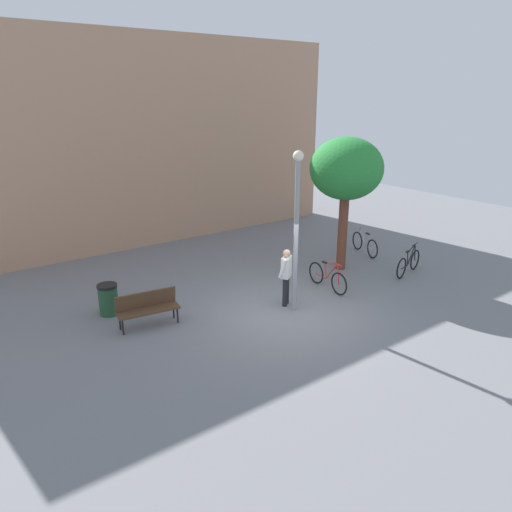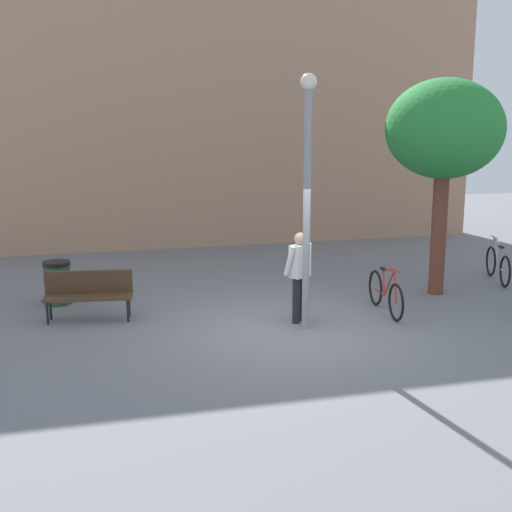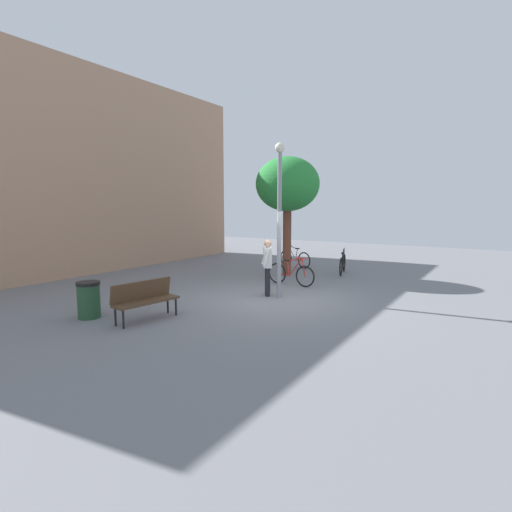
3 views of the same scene
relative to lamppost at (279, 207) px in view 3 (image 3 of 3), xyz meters
name	(u,v)px [view 3 (image 3 of 3)]	position (x,y,z in m)	size (l,w,h in m)	color
ground_plane	(275,299)	(-0.29, -0.03, -2.63)	(36.00, 36.00, 0.00)	slate
building_facade	(75,172)	(-0.29, 8.98, 1.35)	(16.72, 2.00, 7.95)	tan
lamppost	(279,207)	(0.00, 0.00, 0.00)	(0.28, 0.28, 4.42)	gray
person_by_lamppost	(267,264)	(0.02, 0.40, -1.66)	(0.61, 0.53, 1.67)	#232328
park_bench	(145,297)	(-3.71, 1.54, -2.08)	(1.65, 0.69, 0.92)	#513823
plaza_tree	(288,185)	(3.48, 1.58, 0.79)	(2.40, 2.40, 4.49)	brown
bicycle_red	(291,274)	(1.81, 0.53, -2.25)	(0.20, 1.81, 0.97)	black
bicycle_black	(343,264)	(4.94, -0.12, -2.25)	(1.77, 0.48, 0.97)	black
bicycle_silver	(295,258)	(5.41, 2.21, -2.25)	(0.61, 1.74, 0.97)	black
trash_bin	(89,300)	(-4.30, 2.80, -2.19)	(0.55, 0.55, 0.87)	#234C2D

